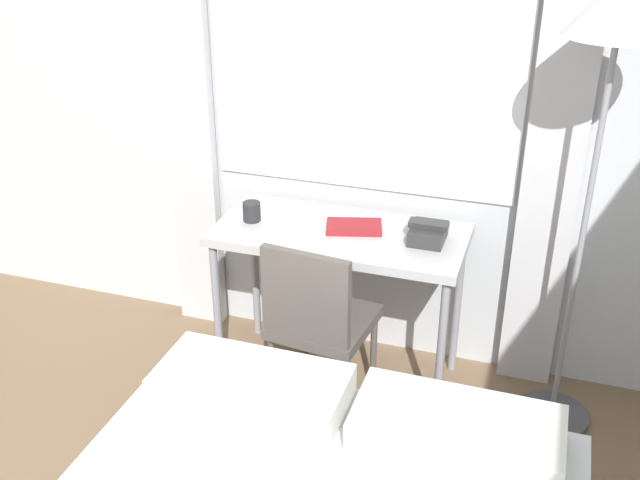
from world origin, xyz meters
TOP-DOWN VIEW (x-y plane):
  - wall_back_with_window at (-0.00, 3.19)m, footprint 4.69×0.13m
  - desk at (-0.02, 2.85)m, footprint 1.10×0.52m
  - desk_chair at (-0.03, 2.57)m, footprint 0.44×0.44m
  - standing_lamp at (0.96, 2.85)m, footprint 0.38×0.38m
  - telephone at (0.36, 2.88)m, footprint 0.17×0.19m
  - book at (0.03, 2.88)m, footprint 0.27×0.21m
  - mug at (-0.43, 2.83)m, footprint 0.08×0.08m

SIDE VIEW (x-z plane):
  - desk_chair at x=-0.03m, z-range 0.06..0.91m
  - desk at x=-0.02m, z-range 0.31..1.07m
  - book at x=0.03m, z-range 0.77..0.79m
  - telephone at x=0.36m, z-range 0.76..0.85m
  - mug at x=-0.43m, z-range 0.77..0.85m
  - wall_back_with_window at x=0.00m, z-range 0.00..2.70m
  - standing_lamp at x=0.96m, z-range 0.66..2.53m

